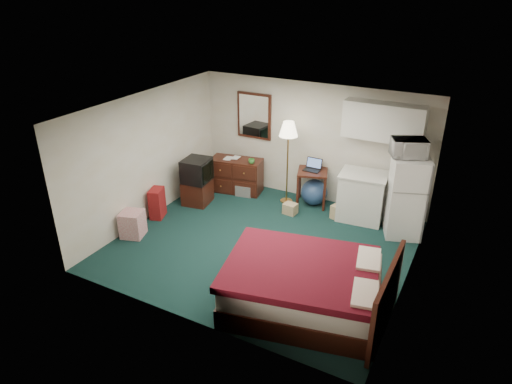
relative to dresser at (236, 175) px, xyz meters
The scene contains 25 objects.
floor 2.38m from the dresser, 48.51° to the right, with size 5.00×4.50×0.01m, color black.
ceiling 3.16m from the dresser, 48.51° to the right, with size 5.00×4.50×0.01m, color beige.
walls 2.50m from the dresser, 48.51° to the right, with size 5.01×4.51×2.50m.
mirror 1.37m from the dresser, 66.00° to the left, with size 0.80×0.06×1.00m, color white, non-canonical shape.
upper_cabinets 3.41m from the dresser, ahead, with size 1.50×0.35×0.70m, color silver, non-canonical shape.
headboard 5.01m from the dresser, 36.62° to the right, with size 0.06×1.56×1.00m, color #35160F, non-canonical shape.
dresser is the anchor object (origin of this frame).
floor_lamp 1.31m from the dresser, ahead, with size 0.38×0.38×1.77m, color #C58841, non-canonical shape.
desk 1.74m from the dresser, ahead, with size 0.60×0.60×0.76m, color #35160F, non-canonical shape.
exercise_ball 1.79m from the dresser, ahead, with size 0.55×0.55×0.55m, color navy.
kitchen_counter 2.83m from the dresser, ahead, with size 0.86×0.65×0.94m, color silver, non-canonical shape.
fridge 3.71m from the dresser, ahead, with size 0.63×0.63×1.53m, color white, non-canonical shape.
bed 4.12m from the dresser, 46.34° to the right, with size 2.15×1.68×0.69m, color #440913, non-canonical shape.
tv_stand 1.01m from the dresser, 116.26° to the right, with size 0.52×0.56×0.52m, color #35160F, non-canonical shape.
suitcase 1.96m from the dresser, 113.74° to the right, with size 0.23×0.37×0.61m, color maroon, non-canonical shape.
retail_box 2.70m from the dresser, 105.59° to the right, with size 0.39×0.39×0.49m, color silver, non-canonical shape.
file_bin 0.38m from the dresser, 21.76° to the right, with size 0.35×0.27×0.25m, color slate, non-canonical shape.
cardboard_box_a 1.59m from the dresser, 15.94° to the right, with size 0.26×0.22×0.22m, color #927E57, non-canonical shape.
cardboard_box_b 2.46m from the dresser, ahead, with size 0.24×0.28×0.28m, color #927E57, non-canonical shape.
laptop 1.78m from the dresser, ahead, with size 0.34×0.27×0.23m, color black, non-canonical shape.
crt_tv 1.07m from the dresser, 114.24° to the right, with size 0.53×0.57×0.49m, color black, non-canonical shape.
microwave 3.84m from the dresser, ahead, with size 0.59×0.33×0.40m, color white.
book_a 0.56m from the dresser, 165.41° to the right, with size 0.17×0.02×0.23m, color #927E57.
book_b 0.51m from the dresser, 158.50° to the left, with size 0.16×0.02×0.22m, color #927E57.
mug 0.62m from the dresser, ahead, with size 0.13×0.11×0.13m, color #377D31.
Camera 1 is at (3.18, -6.27, 4.42)m, focal length 32.00 mm.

